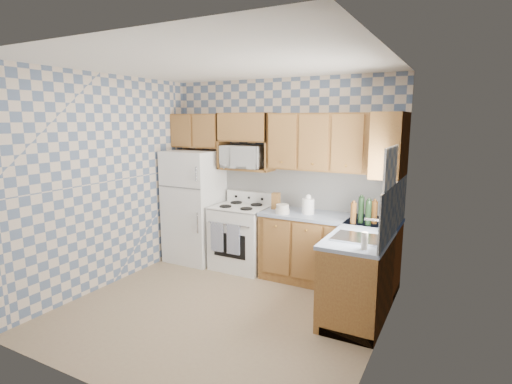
% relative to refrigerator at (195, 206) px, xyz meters
% --- Properties ---
extents(floor, '(3.40, 3.40, 0.00)m').
position_rel_refrigerator_xyz_m(floor, '(1.27, -1.25, -0.84)').
color(floor, '#866D54').
rests_on(floor, ground).
extents(back_wall, '(3.40, 0.02, 2.70)m').
position_rel_refrigerator_xyz_m(back_wall, '(1.27, 0.35, 0.51)').
color(back_wall, slate).
rests_on(back_wall, ground).
extents(right_wall, '(0.02, 3.20, 2.70)m').
position_rel_refrigerator_xyz_m(right_wall, '(2.97, -1.25, 0.51)').
color(right_wall, slate).
rests_on(right_wall, ground).
extents(backsplash_back, '(2.60, 0.02, 0.56)m').
position_rel_refrigerator_xyz_m(backsplash_back, '(1.68, 0.34, 0.36)').
color(backsplash_back, white).
rests_on(backsplash_back, back_wall).
extents(backsplash_right, '(0.02, 1.60, 0.56)m').
position_rel_refrigerator_xyz_m(backsplash_right, '(2.96, -0.45, 0.36)').
color(backsplash_right, white).
rests_on(backsplash_right, right_wall).
extents(refrigerator, '(0.75, 0.70, 1.68)m').
position_rel_refrigerator_xyz_m(refrigerator, '(0.00, 0.00, 0.00)').
color(refrigerator, white).
rests_on(refrigerator, floor).
extents(stove_body, '(0.76, 0.65, 0.90)m').
position_rel_refrigerator_xyz_m(stove_body, '(0.80, 0.03, -0.39)').
color(stove_body, white).
rests_on(stove_body, floor).
extents(cooktop, '(0.76, 0.65, 0.02)m').
position_rel_refrigerator_xyz_m(cooktop, '(0.80, 0.03, 0.07)').
color(cooktop, silver).
rests_on(cooktop, stove_body).
extents(backguard, '(0.76, 0.08, 0.17)m').
position_rel_refrigerator_xyz_m(backguard, '(0.80, 0.30, 0.16)').
color(backguard, white).
rests_on(backguard, cooktop).
extents(dish_towel_left, '(0.20, 0.02, 0.41)m').
position_rel_refrigerator_xyz_m(dish_towel_left, '(0.61, -0.32, -0.32)').
color(dish_towel_left, navy).
rests_on(dish_towel_left, stove_body).
extents(dish_towel_right, '(0.20, 0.02, 0.41)m').
position_rel_refrigerator_xyz_m(dish_towel_right, '(0.88, -0.32, -0.32)').
color(dish_towel_right, navy).
rests_on(dish_towel_right, stove_body).
extents(base_cabinets_back, '(1.75, 0.60, 0.88)m').
position_rel_refrigerator_xyz_m(base_cabinets_back, '(2.10, 0.05, -0.40)').
color(base_cabinets_back, brown).
rests_on(base_cabinets_back, floor).
extents(base_cabinets_right, '(0.60, 1.60, 0.88)m').
position_rel_refrigerator_xyz_m(base_cabinets_right, '(2.67, -0.45, -0.40)').
color(base_cabinets_right, brown).
rests_on(base_cabinets_right, floor).
extents(countertop_back, '(1.77, 0.63, 0.04)m').
position_rel_refrigerator_xyz_m(countertop_back, '(2.10, 0.05, 0.06)').
color(countertop_back, slate).
rests_on(countertop_back, base_cabinets_back).
extents(countertop_right, '(0.63, 1.60, 0.04)m').
position_rel_refrigerator_xyz_m(countertop_right, '(2.67, -0.45, 0.06)').
color(countertop_right, slate).
rests_on(countertop_right, base_cabinets_right).
extents(upper_cabinets_back, '(1.75, 0.33, 0.74)m').
position_rel_refrigerator_xyz_m(upper_cabinets_back, '(2.10, 0.19, 1.01)').
color(upper_cabinets_back, brown).
rests_on(upper_cabinets_back, back_wall).
extents(upper_cabinets_fridge, '(0.82, 0.33, 0.50)m').
position_rel_refrigerator_xyz_m(upper_cabinets_fridge, '(-0.02, 0.19, 1.13)').
color(upper_cabinets_fridge, brown).
rests_on(upper_cabinets_fridge, back_wall).
extents(upper_cabinets_right, '(0.33, 0.70, 0.74)m').
position_rel_refrigerator_xyz_m(upper_cabinets_right, '(2.81, 0.00, 1.01)').
color(upper_cabinets_right, brown).
rests_on(upper_cabinets_right, right_wall).
extents(microwave_shelf, '(0.80, 0.33, 0.03)m').
position_rel_refrigerator_xyz_m(microwave_shelf, '(0.80, 0.19, 0.60)').
color(microwave_shelf, brown).
rests_on(microwave_shelf, back_wall).
extents(microwave, '(0.64, 0.48, 0.32)m').
position_rel_refrigerator_xyz_m(microwave, '(0.76, 0.17, 0.77)').
color(microwave, white).
rests_on(microwave, microwave_shelf).
extents(sink, '(0.48, 0.40, 0.03)m').
position_rel_refrigerator_xyz_m(sink, '(2.67, -0.80, 0.09)').
color(sink, '#B7B7BC').
rests_on(sink, countertop_right).
extents(window, '(0.02, 0.66, 0.86)m').
position_rel_refrigerator_xyz_m(window, '(2.96, -0.80, 0.61)').
color(window, silver).
rests_on(window, right_wall).
extents(bottle_0, '(0.07, 0.07, 0.31)m').
position_rel_refrigerator_xyz_m(bottle_0, '(2.54, -0.13, 0.24)').
color(bottle_0, black).
rests_on(bottle_0, countertop_back).
extents(bottle_1, '(0.07, 0.07, 0.29)m').
position_rel_refrigerator_xyz_m(bottle_1, '(2.64, -0.19, 0.23)').
color(bottle_1, black).
rests_on(bottle_1, countertop_back).
extents(bottle_2, '(0.07, 0.07, 0.27)m').
position_rel_refrigerator_xyz_m(bottle_2, '(2.69, -0.09, 0.22)').
color(bottle_2, '#502E12').
rests_on(bottle_2, countertop_back).
extents(bottle_3, '(0.07, 0.07, 0.25)m').
position_rel_refrigerator_xyz_m(bottle_3, '(2.47, -0.21, 0.21)').
color(bottle_3, '#502E12').
rests_on(bottle_3, countertop_back).
extents(knife_block, '(0.11, 0.11, 0.22)m').
position_rel_refrigerator_xyz_m(knife_block, '(1.32, 0.09, 0.19)').
color(knife_block, brown).
rests_on(knife_block, countertop_back).
extents(electric_kettle, '(0.16, 0.16, 0.20)m').
position_rel_refrigerator_xyz_m(electric_kettle, '(1.82, 0.01, 0.18)').
color(electric_kettle, white).
rests_on(electric_kettle, countertop_back).
extents(food_containers, '(0.18, 0.18, 0.12)m').
position_rel_refrigerator_xyz_m(food_containers, '(1.52, -0.13, 0.14)').
color(food_containers, beige).
rests_on(food_containers, countertop_back).
extents(soap_bottle, '(0.06, 0.06, 0.17)m').
position_rel_refrigerator_xyz_m(soap_bottle, '(2.81, -1.11, 0.17)').
color(soap_bottle, beige).
rests_on(soap_bottle, countertop_right).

